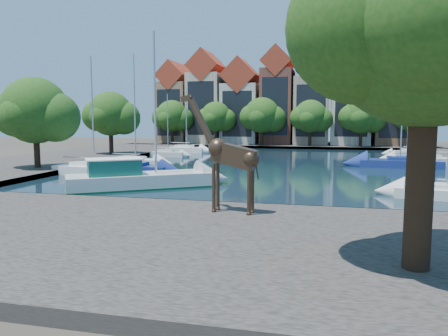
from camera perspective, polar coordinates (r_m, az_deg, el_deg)
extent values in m
plane|color=#38332B|center=(23.76, 1.36, -5.63)|extent=(160.00, 160.00, 0.00)
cube|color=black|center=(47.23, 7.42, 0.44)|extent=(38.00, 50.00, 0.08)
cube|color=#4A4540|center=(17.12, -3.58, -9.61)|extent=(50.00, 14.00, 0.50)
cube|color=#4A4540|center=(79.01, 9.84, 2.98)|extent=(60.00, 16.00, 0.50)
cube|color=#4A4540|center=(55.63, -19.13, 1.26)|extent=(14.00, 52.00, 0.50)
cylinder|color=#332114|center=(14.09, 24.22, -1.19)|extent=(0.80, 0.80, 5.50)
sphere|color=#1A4112|center=(14.29, 25.14, 17.71)|extent=(6.40, 6.40, 6.40)
sphere|color=#1A4112|center=(13.61, 17.82, 17.23)|extent=(4.48, 4.48, 4.48)
cube|color=#936D50|center=(83.50, -6.16, 7.17)|extent=(5.39, 9.00, 11.00)
cube|color=brown|center=(83.85, -6.22, 11.76)|extent=(5.44, 9.18, 5.44)
cube|color=black|center=(79.29, -7.25, 7.19)|extent=(4.40, 0.05, 8.25)
cube|color=beige|center=(81.71, -2.16, 7.74)|extent=(5.88, 9.00, 12.50)
cube|color=brown|center=(82.22, -2.19, 13.02)|extent=(5.94, 9.18, 5.94)
cube|color=black|center=(77.40, -3.06, 7.81)|extent=(4.80, 0.05, 9.38)
cube|color=beige|center=(80.20, 2.35, 7.05)|extent=(6.37, 9.00, 10.50)
cube|color=brown|center=(80.54, 2.38, 11.81)|extent=(6.43, 9.18, 6.43)
cube|color=black|center=(75.81, 1.70, 7.08)|extent=(5.20, 0.05, 7.88)
cube|color=brown|center=(79.24, 7.02, 7.92)|extent=(5.39, 9.00, 13.00)
cube|color=brown|center=(79.81, 7.10, 13.46)|extent=(5.44, 9.18, 5.44)
cube|color=black|center=(74.79, 6.64, 8.01)|extent=(4.40, 0.05, 9.75)
cube|color=tan|center=(78.78, 11.39, 7.30)|extent=(5.88, 9.00, 11.50)
cube|color=brown|center=(79.21, 11.51, 12.42)|extent=(5.94, 9.18, 5.94)
cube|color=black|center=(74.31, 11.26, 7.36)|extent=(4.80, 0.05, 8.62)
cube|color=beige|center=(78.82, 16.16, 7.35)|extent=(6.37, 9.00, 12.00)
cube|color=brown|center=(79.31, 16.33, 12.73)|extent=(6.43, 9.18, 6.43)
cube|color=black|center=(74.35, 16.32, 7.42)|extent=(5.20, 0.05, 9.00)
cube|color=brown|center=(79.38, 20.86, 6.64)|extent=(5.39, 9.00, 10.50)
cube|color=brown|center=(79.71, 21.05, 11.28)|extent=(5.44, 9.18, 5.44)
cube|color=black|center=(74.94, 21.30, 6.65)|extent=(4.40, 0.05, 7.88)
cylinder|color=#332114|center=(78.03, -6.78, 4.34)|extent=(0.50, 0.50, 3.20)
sphere|color=#203F12|center=(77.98, -6.82, 6.75)|extent=(5.60, 5.60, 5.60)
sphere|color=#203F12|center=(77.70, -5.56, 6.36)|extent=(4.20, 4.20, 4.20)
sphere|color=#203F12|center=(78.15, -7.98, 6.53)|extent=(3.92, 3.92, 3.92)
cylinder|color=#332114|center=(75.66, -1.07, 4.32)|extent=(0.50, 0.50, 3.20)
sphere|color=#203F12|center=(75.60, -1.07, 6.72)|extent=(5.20, 5.20, 5.20)
sphere|color=#203F12|center=(75.52, 0.14, 6.32)|extent=(3.90, 3.90, 3.90)
sphere|color=#203F12|center=(75.58, -2.21, 6.51)|extent=(3.64, 3.64, 3.64)
cylinder|color=#332114|center=(74.07, 4.95, 4.25)|extent=(0.50, 0.50, 3.20)
sphere|color=#203F12|center=(74.02, 4.98, 6.88)|extent=(6.00, 6.00, 6.00)
sphere|color=#203F12|center=(74.07, 6.39, 6.40)|extent=(4.50, 4.50, 4.50)
sphere|color=#203F12|center=(73.88, 3.66, 6.66)|extent=(4.20, 4.20, 4.20)
cylinder|color=#332114|center=(73.34, 11.16, 4.13)|extent=(0.50, 0.50, 3.20)
sphere|color=#203F12|center=(73.28, 11.22, 6.65)|extent=(5.40, 5.40, 5.40)
sphere|color=#203F12|center=(73.53, 12.49, 6.19)|extent=(4.05, 4.05, 4.05)
sphere|color=#203F12|center=(72.95, 10.03, 6.46)|extent=(3.78, 3.78, 3.78)
cylinder|color=#332114|center=(73.46, 17.42, 3.96)|extent=(0.50, 0.50, 3.20)
sphere|color=#203F12|center=(73.41, 17.51, 6.56)|extent=(5.80, 5.80, 5.80)
sphere|color=#203F12|center=(73.85, 18.83, 6.06)|extent=(4.35, 4.35, 4.35)
sphere|color=#203F12|center=(72.91, 16.27, 6.38)|extent=(4.06, 4.06, 4.06)
cylinder|color=#332114|center=(74.46, 23.59, 3.74)|extent=(0.50, 0.50, 3.20)
sphere|color=#203F12|center=(74.40, 23.70, 6.17)|extent=(5.20, 5.20, 5.20)
sphere|color=#203F12|center=(74.99, 24.82, 5.72)|extent=(3.90, 3.90, 3.90)
sphere|color=#203F12|center=(73.77, 22.65, 6.02)|extent=(3.64, 3.64, 3.64)
cylinder|color=#332114|center=(43.36, -23.25, 2.29)|extent=(0.54, 0.54, 3.40)
sphere|color=#203F12|center=(43.27, -23.46, 6.91)|extent=(6.00, 6.00, 6.00)
sphere|color=#203F12|center=(42.47, -21.22, 6.22)|extent=(4.50, 4.50, 4.50)
sphere|color=#203F12|center=(43.96, -25.49, 6.41)|extent=(4.20, 4.20, 4.20)
cylinder|color=#332114|center=(57.44, -14.53, 3.52)|extent=(0.54, 0.54, 3.40)
sphere|color=#203F12|center=(57.38, -14.63, 6.89)|extent=(5.60, 5.60, 5.60)
sphere|color=#203F12|center=(56.88, -12.96, 6.37)|extent=(4.20, 4.20, 4.20)
sphere|color=#203F12|center=(57.76, -16.16, 6.56)|extent=(3.92, 3.92, 3.92)
cylinder|color=#3A2A1D|center=(20.97, -1.35, -2.60)|extent=(0.18, 0.18, 2.35)
cylinder|color=#3A2A1D|center=(21.42, -0.81, -2.41)|extent=(0.18, 0.18, 2.35)
cylinder|color=#3A2A1D|center=(20.32, 3.28, -2.91)|extent=(0.18, 0.18, 2.35)
cylinder|color=#3A2A1D|center=(20.78, 3.73, -2.70)|extent=(0.18, 0.18, 2.35)
cube|color=#3A2A1D|center=(20.64, 1.34, 1.64)|extent=(2.35, 0.98, 1.37)
cylinder|color=#3A2A1D|center=(21.23, -2.87, 5.90)|extent=(1.54, 0.58, 2.43)
cube|color=#3A2A1D|center=(21.61, -4.84, 9.06)|extent=(0.68, 0.31, 0.37)
cube|color=silver|center=(31.34, -10.93, -1.44)|extent=(9.85, 7.95, 1.29)
cube|color=#14584B|center=(30.99, -14.15, -0.04)|extent=(4.12, 3.77, 1.19)
cylinder|color=#B2B2B7|center=(31.28, -9.02, 8.32)|extent=(0.16, 0.16, 9.91)
cube|color=white|center=(39.85, -16.57, -0.11)|extent=(7.43, 3.43, 1.01)
cube|color=white|center=(39.81, -16.59, 0.37)|extent=(3.34, 2.15, 0.56)
cylinder|color=#B2B2B7|center=(39.61, -16.81, 7.07)|extent=(0.13, 0.13, 9.41)
cube|color=navy|center=(40.30, -11.41, 0.00)|extent=(6.28, 2.40, 0.87)
cube|color=navy|center=(40.27, -11.42, 0.41)|extent=(2.77, 1.62, 0.48)
cylinder|color=#B2B2B7|center=(40.05, -11.58, 7.37)|extent=(0.12, 0.12, 9.86)
cube|color=silver|center=(47.36, -11.46, 0.91)|extent=(6.10, 2.53, 0.79)
cube|color=silver|center=(47.33, -11.47, 1.22)|extent=(2.71, 1.65, 0.44)
cylinder|color=#B2B2B7|center=(47.14, -11.59, 6.57)|extent=(0.11, 0.11, 8.92)
cube|color=silver|center=(56.33, -7.30, 1.89)|extent=(4.53, 1.79, 0.85)
cube|color=silver|center=(56.31, -7.31, 2.17)|extent=(2.00, 1.19, 0.47)
cylinder|color=#B2B2B7|center=(56.15, -7.36, 5.85)|extent=(0.11, 0.11, 7.31)
cube|color=white|center=(63.39, -4.91, 2.48)|extent=(6.00, 2.91, 0.97)
cube|color=white|center=(63.36, -4.91, 2.77)|extent=(2.71, 1.79, 0.54)
cylinder|color=#B2B2B7|center=(63.23, -4.95, 6.59)|extent=(0.13, 0.13, 8.53)
cube|color=silver|center=(29.98, 27.07, -2.84)|extent=(6.18, 3.18, 0.83)
cube|color=silver|center=(29.94, 27.10, -2.32)|extent=(2.81, 1.92, 0.46)
cube|color=navy|center=(47.38, 22.00, 0.68)|extent=(7.92, 2.97, 0.98)
cube|color=navy|center=(47.35, 22.02, 1.07)|extent=(3.49, 2.02, 0.54)
cylinder|color=#B2B2B7|center=(47.19, 22.30, 7.50)|extent=(0.13, 0.13, 10.72)
cube|color=silver|center=(51.50, 24.36, 0.98)|extent=(6.76, 2.51, 0.95)
cube|color=silver|center=(51.48, 24.37, 1.33)|extent=(2.97, 1.71, 0.53)
cylinder|color=#B2B2B7|center=(51.31, 24.62, 6.61)|extent=(0.13, 0.13, 9.59)
cube|color=silver|center=(62.13, 22.75, 1.87)|extent=(4.58, 2.12, 0.86)
cube|color=silver|center=(62.11, 22.77, 2.13)|extent=(2.06, 1.33, 0.48)
cylinder|color=#B2B2B7|center=(61.97, 22.92, 5.68)|extent=(0.11, 0.11, 7.78)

